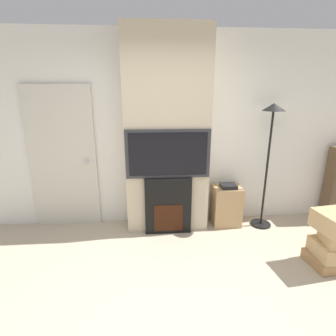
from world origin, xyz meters
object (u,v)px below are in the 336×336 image
floor_lamp (271,136)px  media_stand (226,205)px  fireplace (168,205)px  television (168,154)px

floor_lamp → media_stand: floor_lamp is taller
floor_lamp → media_stand: (-0.52, 0.08, -1.04)m
fireplace → floor_lamp: (1.39, 0.08, 0.93)m
fireplace → media_stand: (0.88, 0.16, -0.10)m
fireplace → floor_lamp: bearing=3.4°
fireplace → media_stand: size_ratio=1.27×
floor_lamp → media_stand: bearing=171.1°
floor_lamp → television: bearing=-176.5°
television → floor_lamp: size_ratio=0.62×
fireplace → television: size_ratio=0.74×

